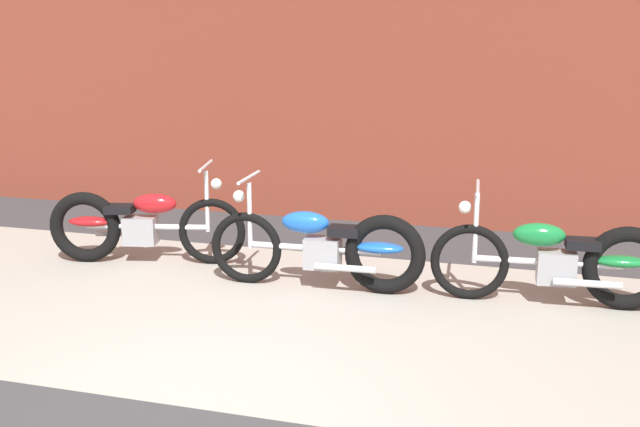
% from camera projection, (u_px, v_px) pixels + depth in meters
% --- Properties ---
extents(ground_plane, '(80.00, 80.00, 0.00)m').
position_uv_depth(ground_plane, '(177.00, 406.00, 4.81)').
color(ground_plane, '#38383A').
extents(sidewalk_slab, '(36.00, 3.50, 0.01)m').
position_uv_depth(sidewalk_slab, '(270.00, 310.00, 6.45)').
color(sidewalk_slab, '#9E998E').
rests_on(sidewalk_slab, ground).
extents(motorcycle_red, '(1.98, 0.71, 1.03)m').
position_uv_depth(motorcycle_red, '(133.00, 225.00, 7.69)').
color(motorcycle_red, black).
rests_on(motorcycle_red, ground).
extents(motorcycle_blue, '(2.01, 0.58, 1.03)m').
position_uv_depth(motorcycle_blue, '(331.00, 247.00, 6.88)').
color(motorcycle_blue, black).
rests_on(motorcycle_blue, ground).
extents(motorcycle_green, '(2.01, 0.58, 1.03)m').
position_uv_depth(motorcycle_green, '(566.00, 261.00, 6.47)').
color(motorcycle_green, black).
rests_on(motorcycle_green, ground).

